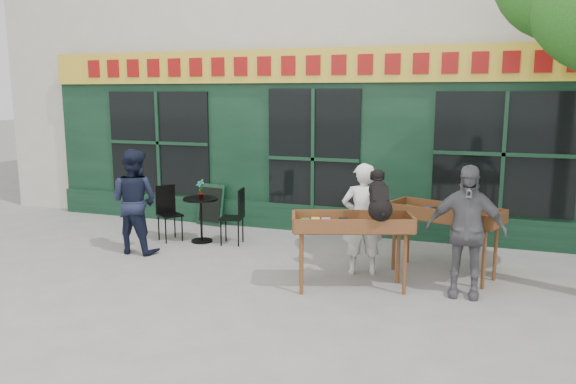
# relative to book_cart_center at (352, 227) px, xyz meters

# --- Properties ---
(ground) EXTENTS (80.00, 80.00, 0.00)m
(ground) POSITION_rel_book_cart_center_xyz_m (-1.35, 0.44, -0.82)
(ground) COLOR slate
(ground) RESTS_ON ground
(book_cart_center) EXTENTS (1.62, 1.07, 0.99)m
(book_cart_center) POSITION_rel_book_cart_center_xyz_m (0.00, 0.00, 0.00)
(book_cart_center) COLOR brown
(book_cart_center) RESTS_ON ground
(dog) EXTENTS (0.52, 0.68, 0.60)m
(dog) POSITION_rel_book_cart_center_xyz_m (0.35, -0.05, 0.47)
(dog) COLOR black
(dog) RESTS_ON book_cart_center
(woman) EXTENTS (0.67, 0.54, 1.58)m
(woman) POSITION_rel_book_cart_center_xyz_m (0.00, 0.65, -0.03)
(woman) COLOR silver
(woman) RESTS_ON ground
(book_cart_right) EXTENTS (1.62, 1.09, 0.99)m
(book_cart_right) POSITION_rel_book_cart_center_xyz_m (1.09, 0.97, 0.00)
(book_cart_right) COLOR brown
(book_cart_right) RESTS_ON ground
(man_right) EXTENTS (0.98, 0.41, 1.67)m
(man_right) POSITION_rel_book_cart_center_xyz_m (1.39, 0.22, 0.01)
(man_right) COLOR #55555A
(man_right) RESTS_ON ground
(bistro_table) EXTENTS (0.60, 0.60, 0.76)m
(bistro_table) POSITION_rel_book_cart_center_xyz_m (-2.95, 1.44, -0.28)
(bistro_table) COLOR black
(bistro_table) RESTS_ON ground
(bistro_chair_left) EXTENTS (0.51, 0.50, 0.95)m
(bistro_chair_left) POSITION_rel_book_cart_center_xyz_m (-3.57, 1.39, -0.26)
(bistro_chair_left) COLOR black
(bistro_chair_left) RESTS_ON ground
(bistro_chair_right) EXTENTS (0.42, 0.42, 0.95)m
(bistro_chair_right) POSITION_rel_book_cart_center_xyz_m (-2.31, 1.51, -0.26)
(bistro_chair_right) COLOR black
(bistro_chair_right) RESTS_ON ground
(potted_plant) EXTENTS (0.20, 0.16, 0.32)m
(potted_plant) POSITION_rel_book_cart_center_xyz_m (-2.95, 1.44, 0.10)
(potted_plant) COLOR gray
(potted_plant) RESTS_ON bistro_table
(man_left) EXTENTS (0.81, 0.63, 1.66)m
(man_left) POSITION_rel_book_cart_center_xyz_m (-3.65, 0.54, 0.01)
(man_left) COLOR black
(man_left) RESTS_ON ground
(chalkboard) EXTENTS (0.58, 0.26, 0.79)m
(chalkboard) POSITION_rel_book_cart_center_xyz_m (-3.37, 2.63, -0.42)
(chalkboard) COLOR black
(chalkboard) RESTS_ON ground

